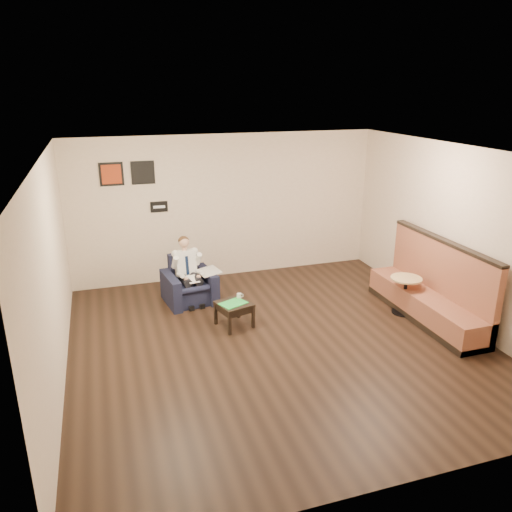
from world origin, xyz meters
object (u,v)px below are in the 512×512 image
object	(u,v)px
banquette	(428,281)
coffee_mug	(239,296)
smartphone	(232,299)
armchair	(189,280)
cafe_table	(405,295)
seated_man	(191,274)
side_table	(234,314)
green_folder	(233,303)

from	to	relation	value
banquette	coffee_mug	bearing A→B (deg)	164.59
smartphone	banquette	bearing A→B (deg)	-21.09
armchair	cafe_table	world-z (taller)	armchair
coffee_mug	cafe_table	size ratio (longest dim) A/B	0.13
armchair	seated_man	bearing A→B (deg)	-90.00
side_table	green_folder	xyz separation A→B (m)	(-0.02, -0.02, 0.21)
coffee_mug	seated_man	bearing A→B (deg)	124.13
seated_man	green_folder	size ratio (longest dim) A/B	2.76
side_table	smartphone	distance (m)	0.25
coffee_mug	side_table	bearing A→B (deg)	-130.09
armchair	smartphone	bearing A→B (deg)	-71.13
cafe_table	side_table	bearing A→B (deg)	171.95
green_folder	seated_man	bearing A→B (deg)	113.52
green_folder	coffee_mug	distance (m)	0.23
armchair	green_folder	bearing A→B (deg)	-75.59
armchair	banquette	bearing A→B (deg)	-34.80
green_folder	armchair	bearing A→B (deg)	112.24
armchair	cafe_table	distance (m)	3.69
seated_man	banquette	world-z (taller)	banquette
side_table	armchair	bearing A→B (deg)	113.53
seated_man	smartphone	xyz separation A→B (m)	(0.49, -0.90, -0.15)
side_table	cafe_table	xyz separation A→B (m)	(2.85, -0.40, 0.12)
side_table	green_folder	bearing A→B (deg)	-130.09
green_folder	cafe_table	distance (m)	2.89
armchair	side_table	distance (m)	1.27
side_table	cafe_table	world-z (taller)	cafe_table
banquette	cafe_table	bearing A→B (deg)	130.73
cafe_table	armchair	bearing A→B (deg)	155.08
armchair	green_folder	size ratio (longest dim) A/B	2.08
smartphone	cafe_table	xyz separation A→B (m)	(2.84, -0.55, -0.09)
armchair	side_table	bearing A→B (deg)	-74.30
seated_man	smartphone	world-z (taller)	seated_man
smartphone	seated_man	bearing A→B (deg)	112.37
armchair	seated_man	world-z (taller)	seated_man
coffee_mug	cafe_table	world-z (taller)	cafe_table
smartphone	green_folder	bearing A→B (deg)	-103.96
armchair	seated_man	distance (m)	0.18
side_table	cafe_table	distance (m)	2.88
armchair	coffee_mug	xyz separation A→B (m)	(0.63, -1.01, 0.04)
seated_man	cafe_table	size ratio (longest dim) A/B	1.73
green_folder	coffee_mug	size ratio (longest dim) A/B	4.74
seated_man	green_folder	bearing A→B (deg)	-74.31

